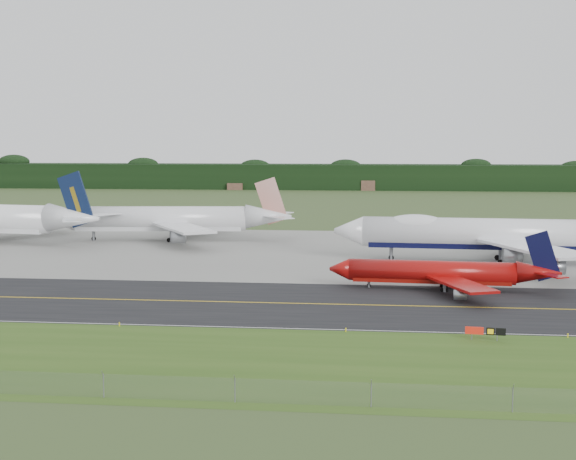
% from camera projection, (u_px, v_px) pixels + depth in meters
% --- Properties ---
extents(ground, '(600.00, 600.00, 0.00)m').
position_uv_depth(ground, '(332.00, 299.00, 117.73)').
color(ground, '#324721').
rests_on(ground, ground).
extents(grass_verge, '(400.00, 30.00, 0.01)m').
position_uv_depth(grass_verge, '(314.00, 364.00, 83.15)').
color(grass_verge, '#2F4E17').
rests_on(grass_verge, ground).
extents(taxiway, '(400.00, 32.00, 0.02)m').
position_uv_depth(taxiway, '(331.00, 304.00, 113.78)').
color(taxiway, black).
rests_on(taxiway, ground).
extents(apron, '(400.00, 78.00, 0.01)m').
position_uv_depth(apron, '(345.00, 252.00, 168.12)').
color(apron, gray).
rests_on(apron, ground).
extents(taxiway_centreline, '(400.00, 0.40, 0.00)m').
position_uv_depth(taxiway_centreline, '(331.00, 304.00, 113.77)').
color(taxiway_centreline, gold).
rests_on(taxiway_centreline, taxiway).
extents(taxiway_edge_line, '(400.00, 0.25, 0.00)m').
position_uv_depth(taxiway_edge_line, '(323.00, 329.00, 98.46)').
color(taxiway_edge_line, silver).
rests_on(taxiway_edge_line, taxiway).
extents(perimeter_fence, '(320.00, 0.10, 320.00)m').
position_uv_depth(perimeter_fence, '(302.00, 393.00, 70.18)').
color(perimeter_fence, slate).
rests_on(perimeter_fence, ground).
extents(horizon_treeline, '(700.00, 25.00, 12.00)m').
position_uv_depth(horizon_treeline, '(363.00, 178.00, 387.63)').
color(horizon_treeline, black).
rests_on(horizon_treeline, ground).
extents(jet_ba_747, '(63.52, 52.56, 15.97)m').
position_uv_depth(jet_ba_747, '(495.00, 234.00, 152.32)').
color(jet_ba_747, white).
rests_on(jet_ba_747, ground).
extents(jet_red_737, '(35.65, 29.01, 9.62)m').
position_uv_depth(jet_red_737, '(444.00, 273.00, 124.56)').
color(jet_red_737, '#950C0A').
rests_on(jet_red_737, ground).
extents(jet_star_tail, '(56.36, 46.87, 14.86)m').
position_uv_depth(jet_star_tail, '(172.00, 219.00, 186.45)').
color(jet_star_tail, silver).
rests_on(jet_star_tail, ground).
extents(taxiway_sign, '(4.59, 0.65, 1.53)m').
position_uv_depth(taxiway_sign, '(485.00, 331.00, 92.96)').
color(taxiway_sign, slate).
rests_on(taxiway_sign, ground).
extents(edge_marker_left, '(0.16, 0.16, 0.50)m').
position_uv_depth(edge_marker_left, '(119.00, 324.00, 100.20)').
color(edge_marker_left, yellow).
rests_on(edge_marker_left, ground).
extents(edge_marker_center, '(0.16, 0.16, 0.50)m').
position_uv_depth(edge_marker_center, '(346.00, 330.00, 97.15)').
color(edge_marker_center, yellow).
rests_on(edge_marker_center, ground).
extents(edge_marker_right, '(0.16, 0.16, 0.50)m').
position_uv_depth(edge_marker_right, '(568.00, 336.00, 94.32)').
color(edge_marker_right, yellow).
rests_on(edge_marker_right, ground).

